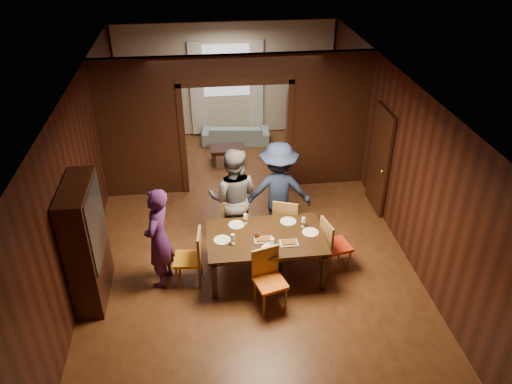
{
  "coord_description": "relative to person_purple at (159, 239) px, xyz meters",
  "views": [
    {
      "loc": [
        -0.71,
        -7.76,
        5.53
      ],
      "look_at": [
        0.17,
        -0.4,
        1.05
      ],
      "focal_mm": 35.0,
      "sensor_mm": 36.0,
      "label": 1
    }
  ],
  "objects": [
    {
      "name": "person_grey",
      "position": [
        1.25,
        0.96,
        0.07
      ],
      "size": [
        1.03,
        0.87,
        1.88
      ],
      "primitive_type": "imported",
      "rotation": [
        0.0,
        0.0,
        2.94
      ],
      "color": "#545259",
      "rests_on": "floor"
    },
    {
      "name": "condiment_jar",
      "position": [
        1.55,
        -0.02,
        -0.05
      ],
      "size": [
        0.08,
        0.08,
        0.11
      ],
      "primitive_type": null,
      "color": "#452210",
      "rests_on": "dining_table"
    },
    {
      "name": "dining_table",
      "position": [
        1.7,
        0.01,
        -0.49
      ],
      "size": [
        1.9,
        1.18,
        0.76
      ],
      "primitive_type": "cube",
      "color": "black",
      "rests_on": "floor"
    },
    {
      "name": "wineglass_left",
      "position": [
        1.16,
        -0.13,
        -0.02
      ],
      "size": [
        0.08,
        0.08,
        0.18
      ],
      "primitive_type": null,
      "color": "silver",
      "rests_on": "dining_table"
    },
    {
      "name": "serving_bowl",
      "position": [
        1.86,
        0.07,
        -0.08
      ],
      "size": [
        0.28,
        0.28,
        0.07
      ],
      "primitive_type": "imported",
      "color": "black",
      "rests_on": "dining_table"
    },
    {
      "name": "coffee_table",
      "position": [
        1.34,
        4.08,
        -0.67
      ],
      "size": [
        0.8,
        0.5,
        0.4
      ],
      "primitive_type": "cube",
      "color": "black",
      "rests_on": "floor"
    },
    {
      "name": "chair_left",
      "position": [
        0.43,
        -0.04,
        -0.38
      ],
      "size": [
        0.48,
        0.48,
        0.97
      ],
      "primitive_type": null,
      "rotation": [
        0.0,
        0.0,
        -1.67
      ],
      "color": "orange",
      "rests_on": "floor"
    },
    {
      "name": "sofa",
      "position": [
        1.64,
        5.17,
        -0.62
      ],
      "size": [
        1.76,
        0.85,
        0.49
      ],
      "primitive_type": "imported",
      "rotation": [
        0.0,
        0.0,
        3.03
      ],
      "color": "#86A3AF",
      "rests_on": "floor"
    },
    {
      "name": "curtain_right",
      "position": [
        2.23,
        5.72,
        0.38
      ],
      "size": [
        0.35,
        0.06,
        2.4
      ],
      "primitive_type": "cube",
      "color": "white",
      "rests_on": "back_wall"
    },
    {
      "name": "plate_near",
      "position": [
        1.72,
        -0.33,
        -0.1
      ],
      "size": [
        0.27,
        0.27,
        0.01
      ],
      "primitive_type": "cylinder",
      "color": "white",
      "rests_on": "dining_table"
    },
    {
      "name": "wineglass_far",
      "position": [
        1.41,
        0.42,
        -0.02
      ],
      "size": [
        0.08,
        0.08,
        0.18
      ],
      "primitive_type": null,
      "color": "white",
      "rests_on": "dining_table"
    },
    {
      "name": "platter_a",
      "position": [
        1.65,
        -0.1,
        -0.09
      ],
      "size": [
        0.3,
        0.2,
        0.04
      ],
      "primitive_type": "cube",
      "color": "gray",
      "rests_on": "dining_table"
    },
    {
      "name": "plate_far_r",
      "position": [
        2.13,
        0.38,
        -0.1
      ],
      "size": [
        0.27,
        0.27,
        0.01
      ],
      "primitive_type": "cylinder",
      "color": "silver",
      "rests_on": "dining_table"
    },
    {
      "name": "curtain_left",
      "position": [
        0.73,
        5.72,
        0.38
      ],
      "size": [
        0.35,
        0.06,
        2.4
      ],
      "primitive_type": "cube",
      "color": "white",
      "rests_on": "back_wall"
    },
    {
      "name": "chair_far_l",
      "position": [
        1.28,
        0.92,
        -0.38
      ],
      "size": [
        0.54,
        0.54,
        0.97
      ],
      "primitive_type": null,
      "rotation": [
        0.0,
        0.0,
        2.88
      ],
      "color": "#C66812",
      "rests_on": "floor"
    },
    {
      "name": "person_purple",
      "position": [
        0.0,
        0.0,
        0.0
      ],
      "size": [
        0.59,
        0.73,
        1.74
      ],
      "primitive_type": "imported",
      "rotation": [
        0.0,
        0.0,
        -1.89
      ],
      "color": "#441E57",
      "rests_on": "floor"
    },
    {
      "name": "ceiling",
      "position": [
        1.48,
        1.32,
        2.03
      ],
      "size": [
        5.5,
        9.0,
        0.02
      ],
      "primitive_type": "cube",
      "color": "silver",
      "rests_on": "room_walls"
    },
    {
      "name": "chair_right",
      "position": [
        2.89,
        0.02,
        -0.38
      ],
      "size": [
        0.53,
        0.53,
        0.97
      ],
      "primitive_type": null,
      "rotation": [
        0.0,
        0.0,
        1.79
      ],
      "color": "red",
      "rests_on": "floor"
    },
    {
      "name": "person_navy",
      "position": [
        2.07,
        1.1,
        0.07
      ],
      "size": [
        1.26,
        0.8,
        1.87
      ],
      "primitive_type": "imported",
      "rotation": [
        0.0,
        0.0,
        3.05
      ],
      "color": "#19233E",
      "rests_on": "floor"
    },
    {
      "name": "door_right",
      "position": [
        4.18,
        1.82,
        0.18
      ],
      "size": [
        0.06,
        0.9,
        2.1
      ],
      "primitive_type": "cube",
      "color": "black",
      "rests_on": "floor"
    },
    {
      "name": "platter_b",
      "position": [
        2.03,
        -0.23,
        -0.09
      ],
      "size": [
        0.3,
        0.2,
        0.04
      ],
      "primitive_type": "cube",
      "color": "gray",
      "rests_on": "dining_table"
    },
    {
      "name": "wineglass_right",
      "position": [
        2.35,
        0.2,
        -0.02
      ],
      "size": [
        0.08,
        0.08,
        0.18
      ],
      "primitive_type": null,
      "color": "white",
      "rests_on": "dining_table"
    },
    {
      "name": "hutch",
      "position": [
        -1.05,
        -0.18,
        0.13
      ],
      "size": [
        0.4,
        1.2,
        2.0
      ],
      "primitive_type": "cube",
      "color": "black",
      "rests_on": "floor"
    },
    {
      "name": "plate_right",
      "position": [
        2.44,
        0.02,
        -0.1
      ],
      "size": [
        0.27,
        0.27,
        0.01
      ],
      "primitive_type": "cylinder",
      "color": "white",
      "rests_on": "dining_table"
    },
    {
      "name": "window_far",
      "position": [
        1.48,
        5.76,
        0.83
      ],
      "size": [
        1.2,
        0.03,
        1.3
      ],
      "primitive_type": "cube",
      "color": "silver",
      "rests_on": "back_wall"
    },
    {
      "name": "chair_near",
      "position": [
        1.67,
        -0.76,
        -0.38
      ],
      "size": [
        0.55,
        0.55,
        0.97
      ],
      "primitive_type": null,
      "rotation": [
        0.0,
        0.0,
        0.28
      ],
      "color": "orange",
      "rests_on": "floor"
    },
    {
      "name": "plate_left",
      "position": [
        0.99,
        -0.01,
        -0.1
      ],
      "size": [
        0.27,
        0.27,
        0.01
      ],
      "primitive_type": "cylinder",
      "color": "silver",
      "rests_on": "dining_table"
    },
    {
      "name": "floor",
      "position": [
        1.48,
        1.32,
        -0.87
      ],
      "size": [
        9.0,
        9.0,
        0.0
      ],
      "primitive_type": "plane",
      "color": "#4D2715",
      "rests_on": "ground"
    },
    {
      "name": "plate_far_l",
      "position": [
        1.26,
        0.38,
        -0.1
      ],
      "size": [
        0.27,
        0.27,
        0.01
      ],
      "primitive_type": "cylinder",
      "color": "silver",
      "rests_on": "dining_table"
    },
    {
      "name": "room_walls",
      "position": [
        1.48,
        3.21,
        0.64
      ],
      "size": [
        5.52,
        9.01,
        2.9
      ],
      "color": "black",
      "rests_on": "floor"
    },
    {
      "name": "chair_far_r",
      "position": [
        2.19,
        0.82,
        -0.38
      ],
      "size": [
        0.56,
        0.56,
        0.97
      ],
      "primitive_type": null,
      "rotation": [
        0.0,
        0.0,
        2.79
      ],
      "color": "#C95012",
      "rests_on": "floor"
    },
    {
      "name": "tumbler",
      "position": [
        1.76,
        -0.26,
        -0.04
      ],
      "size": [
        0.07,
        0.07,
        0.14
      ],
      "primitive_type": "cylinder",
      "color": "white",
      "rests_on": "dining_table"
    }
  ]
}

